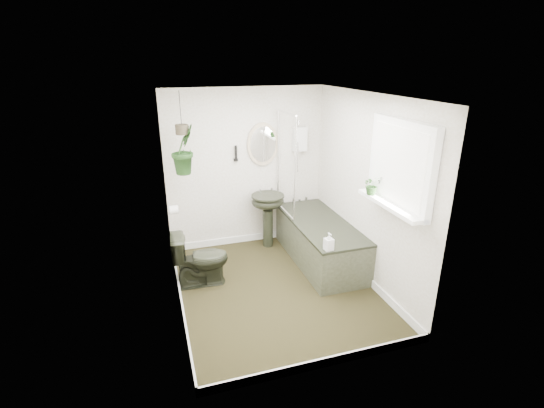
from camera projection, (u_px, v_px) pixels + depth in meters
name	position (u px, v px, depth m)	size (l,w,h in m)	color
floor	(276.00, 288.00, 4.85)	(2.30, 2.80, 0.02)	black
ceiling	(276.00, 94.00, 4.04)	(2.30, 2.80, 0.02)	white
wall_back	(246.00, 169.00, 5.71)	(2.30, 0.02, 2.30)	white
wall_front	(330.00, 256.00, 3.19)	(2.30, 0.02, 2.30)	white
wall_left	(171.00, 211.00, 4.12)	(0.02, 2.80, 2.30)	white
wall_right	(367.00, 190.00, 4.78)	(0.02, 2.80, 2.30)	white
skirting	(276.00, 284.00, 4.83)	(2.30, 2.80, 0.10)	white
bathtub	(320.00, 241.00, 5.42)	(0.72, 1.72, 0.58)	black
bath_screen	(286.00, 165.00, 5.42)	(0.04, 0.72, 1.40)	silver
shower_box	(300.00, 139.00, 5.73)	(0.20, 0.10, 0.35)	white
oval_mirror	(263.00, 144.00, 5.62)	(0.46, 0.03, 0.62)	#C6AF8C
wall_sconce	(236.00, 153.00, 5.53)	(0.04, 0.04, 0.22)	black
toilet_roll_holder	(174.00, 210.00, 4.85)	(0.11, 0.11, 0.11)	white
window_recess	(401.00, 165.00, 3.96)	(0.08, 1.00, 0.90)	white
window_sill	(390.00, 205.00, 4.08)	(0.18, 1.00, 0.04)	white
window_blinds	(397.00, 165.00, 3.94)	(0.01, 0.86, 0.76)	white
toilet	(200.00, 259.00, 4.83)	(0.38, 0.67, 0.69)	black
pedestal_sink	(268.00, 221.00, 5.80)	(0.48, 0.41, 0.81)	black
sill_plant	(372.00, 185.00, 4.29)	(0.19, 0.17, 0.21)	black
hanging_plant	(183.00, 149.00, 4.89)	(0.34, 0.27, 0.62)	black
soap_bottle	(329.00, 242.00, 4.51)	(0.09, 0.10, 0.21)	black
hanging_pot	(182.00, 129.00, 4.80)	(0.16, 0.16, 0.12)	#362E21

